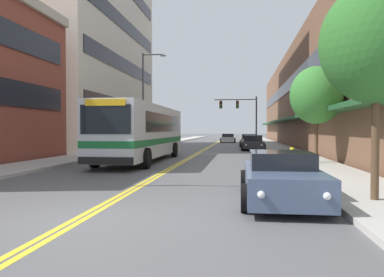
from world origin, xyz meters
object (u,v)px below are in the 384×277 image
fire_hydrant (292,155)px  street_tree_right_mid (317,95)px  city_bus (144,130)px  traffic_signal_mast (241,111)px  car_beige_parked_right_mid (249,141)px  street_lamp_left_far (146,93)px  street_tree_right_near (376,43)px  car_charcoal_parked_right_far (253,143)px  car_red_parked_left_mid (159,143)px  car_white_moving_lead (228,138)px  car_slate_blue_parked_right_foreground (281,178)px  car_black_parked_right_end (249,139)px

fire_hydrant → street_tree_right_mid: bearing=17.9°
city_bus → traffic_signal_mast: (5.81, 24.09, 2.33)m
car_beige_parked_right_mid → street_lamp_left_far: 13.43m
traffic_signal_mast → street_tree_right_near: bearing=-85.0°
fire_hydrant → street_tree_right_near: bearing=-86.4°
city_bus → car_charcoal_parked_right_far: city_bus is taller
car_red_parked_left_mid → street_lamp_left_far: 5.17m
fire_hydrant → street_lamp_left_far: bearing=130.9°
car_white_moving_lead → street_tree_right_mid: (5.73, -34.38, 3.07)m
traffic_signal_mast → street_lamp_left_far: 15.70m
car_slate_blue_parked_right_foreground → car_white_moving_lead: bearing=93.6°
car_beige_parked_right_mid → car_black_parked_right_end: 9.21m
car_slate_blue_parked_right_foreground → car_beige_parked_right_mid: car_beige_parked_right_mid is taller
car_white_moving_lead → fire_hydrant: car_white_moving_lead is taller
car_charcoal_parked_right_far → street_tree_right_near: size_ratio=0.89×
car_white_moving_lead → street_lamp_left_far: (-6.54, -22.14, 4.49)m
car_beige_parked_right_mid → traffic_signal_mast: 5.84m
city_bus → fire_hydrant: size_ratio=15.30×
car_slate_blue_parked_right_foreground → city_bus: bearing=120.0°
car_slate_blue_parked_right_foreground → street_tree_right_near: (2.23, -0.26, 3.35)m
car_slate_blue_parked_right_foreground → traffic_signal_mast: traffic_signal_mast is taller
car_red_parked_left_mid → car_black_parked_right_end: car_black_parked_right_end is taller
car_charcoal_parked_right_far → traffic_signal_mast: size_ratio=0.80×
street_tree_right_mid → traffic_signal_mast: bearing=98.6°
car_charcoal_parked_right_far → fire_hydrant: bearing=-84.2°
city_bus → car_white_moving_lead: size_ratio=2.86×
street_tree_right_mid → car_red_parked_left_mid: bearing=128.4°
street_lamp_left_far → fire_hydrant: size_ratio=10.61×
car_white_moving_lead → traffic_signal_mast: (1.91, -8.94, 3.56)m
car_charcoal_parked_right_far → street_lamp_left_far: (-9.46, -2.13, 4.45)m
car_white_moving_lead → car_charcoal_parked_right_far: bearing=-81.7°
car_red_parked_left_mid → street_lamp_left_far: bearing=-103.9°
car_white_moving_lead → street_tree_right_mid: street_tree_right_mid is taller
street_tree_right_mid → car_slate_blue_parked_right_foreground: bearing=-105.6°
street_tree_right_near → traffic_signal_mast: bearing=95.0°
city_bus → car_slate_blue_parked_right_foreground: 13.56m
car_charcoal_parked_right_far → car_black_parked_right_end: car_charcoal_parked_right_far is taller
street_lamp_left_far → car_red_parked_left_mid: bearing=76.1°
car_black_parked_right_end → car_slate_blue_parked_right_foreground: bearing=-90.0°
car_slate_blue_parked_right_foreground → street_tree_right_mid: 11.17m
car_beige_parked_right_mid → street_tree_right_mid: (2.98, -20.85, 3.02)m
car_slate_blue_parked_right_foreground → street_lamp_left_far: (-9.38, 22.58, 4.46)m
city_bus → car_red_parked_left_mid: size_ratio=2.54×
car_charcoal_parked_right_far → street_tree_right_mid: street_tree_right_mid is taller
car_red_parked_left_mid → street_tree_right_near: street_tree_right_near is taller
car_beige_parked_right_mid → car_black_parked_right_end: size_ratio=0.91×
car_white_moving_lead → traffic_signal_mast: traffic_signal_mast is taller
car_red_parked_left_mid → car_slate_blue_parked_right_foreground: size_ratio=1.04×
car_white_moving_lead → street_tree_right_near: size_ratio=0.82×
car_black_parked_right_end → car_charcoal_parked_right_far: bearing=-89.8°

